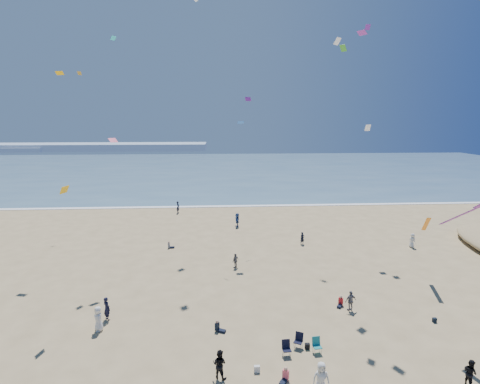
{
  "coord_description": "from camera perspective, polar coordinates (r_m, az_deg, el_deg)",
  "views": [
    {
      "loc": [
        0.42,
        -17.53,
        14.64
      ],
      "look_at": [
        2.0,
        8.0,
        9.69
      ],
      "focal_mm": 28.0,
      "sensor_mm": 36.0,
      "label": 1
    }
  ],
  "objects": [
    {
      "name": "headland_near",
      "position": [
        208.78,
        -32.44,
        5.52
      ],
      "size": [
        40.0,
        14.0,
        2.0
      ],
      "primitive_type": "cube",
      "color": "#7A8EA8",
      "rests_on": "ground"
    },
    {
      "name": "standing_flyers",
      "position": [
        35.13,
        5.2,
        -12.16
      ],
      "size": [
        31.85,
        41.53,
        1.92
      ],
      "color": "silver",
      "rests_on": "ground"
    },
    {
      "name": "navy_bag",
      "position": [
        32.37,
        27.52,
        -16.92
      ],
      "size": [
        0.28,
        0.18,
        0.34
      ],
      "primitive_type": "cube",
      "color": "black",
      "rests_on": "ground"
    },
    {
      "name": "headland_far",
      "position": [
        197.46,
        -21.48,
        6.43
      ],
      "size": [
        110.0,
        20.0,
        3.2
      ],
      "primitive_type": "cube",
      "color": "#7A8EA8",
      "rests_on": "ground"
    },
    {
      "name": "black_backpack",
      "position": [
        26.61,
        10.22,
        -22.13
      ],
      "size": [
        0.3,
        0.22,
        0.38
      ],
      "primitive_type": "cube",
      "color": "black",
      "rests_on": "ground"
    },
    {
      "name": "ocean",
      "position": [
        113.48,
        -3.72,
        3.55
      ],
      "size": [
        220.0,
        100.0,
        0.06
      ],
      "primitive_type": "cube",
      "color": "#476B84",
      "rests_on": "ground"
    },
    {
      "name": "chair_cluster",
      "position": [
        26.06,
        9.25,
        -22.06
      ],
      "size": [
        2.65,
        1.53,
        1.0
      ],
      "color": "black",
      "rests_on": "ground"
    },
    {
      "name": "seated_group",
      "position": [
        28.34,
        2.29,
        -19.16
      ],
      "size": [
        16.33,
        32.33,
        0.84
      ],
      "color": "silver",
      "rests_on": "ground"
    },
    {
      "name": "surf_line",
      "position": [
        64.22,
        -3.82,
        -2.2
      ],
      "size": [
        220.0,
        1.2,
        0.08
      ],
      "primitive_type": "cube",
      "color": "white",
      "rests_on": "ground"
    },
    {
      "name": "white_tote",
      "position": [
        24.4,
        2.59,
        -25.33
      ],
      "size": [
        0.35,
        0.2,
        0.4
      ],
      "primitive_type": "cube",
      "color": "silver",
      "rests_on": "ground"
    },
    {
      "name": "kites_aloft",
      "position": [
        31.7,
        14.24,
        11.55
      ],
      "size": [
        43.16,
        40.74,
        30.89
      ],
      "color": "#F75DBE",
      "rests_on": "ground"
    }
  ]
}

